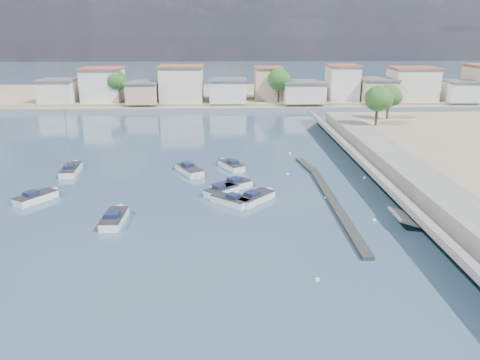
{
  "coord_description": "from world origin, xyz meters",
  "views": [
    {
      "loc": [
        -4.59,
        -36.93,
        18.09
      ],
      "look_at": [
        -2.98,
        14.44,
        1.4
      ],
      "focal_mm": 35.0,
      "sensor_mm": 36.0,
      "label": 1
    }
  ],
  "objects_px": {
    "motorboat_c": "(229,201)",
    "motorboat_e": "(38,197)",
    "sailboat": "(71,169)",
    "motorboat_a": "(115,218)",
    "motorboat_h": "(256,198)",
    "motorboat_d": "(230,186)",
    "motorboat_b": "(223,191)",
    "motorboat_g": "(190,171)",
    "motorboat_f": "(231,165)"
  },
  "relations": [
    {
      "from": "motorboat_c",
      "to": "motorboat_g",
      "type": "bearing_deg",
      "value": 113.52
    },
    {
      "from": "motorboat_b",
      "to": "motorboat_c",
      "type": "bearing_deg",
      "value": -79.4
    },
    {
      "from": "motorboat_d",
      "to": "motorboat_h",
      "type": "bearing_deg",
      "value": -53.48
    },
    {
      "from": "sailboat",
      "to": "motorboat_b",
      "type": "bearing_deg",
      "value": -24.72
    },
    {
      "from": "motorboat_d",
      "to": "motorboat_f",
      "type": "relative_size",
      "value": 1.03
    },
    {
      "from": "motorboat_b",
      "to": "motorboat_d",
      "type": "relative_size",
      "value": 0.81
    },
    {
      "from": "motorboat_e",
      "to": "motorboat_f",
      "type": "distance_m",
      "value": 24.52
    },
    {
      "from": "motorboat_b",
      "to": "motorboat_c",
      "type": "distance_m",
      "value": 3.29
    },
    {
      "from": "motorboat_a",
      "to": "motorboat_d",
      "type": "bearing_deg",
      "value": 39.24
    },
    {
      "from": "sailboat",
      "to": "motorboat_a",
      "type": "bearing_deg",
      "value": -60.82
    },
    {
      "from": "motorboat_b",
      "to": "sailboat",
      "type": "xyz_separation_m",
      "value": [
        -20.06,
        9.23,
        0.04
      ]
    },
    {
      "from": "motorboat_c",
      "to": "motorboat_d",
      "type": "bearing_deg",
      "value": 87.98
    },
    {
      "from": "motorboat_a",
      "to": "motorboat_g",
      "type": "bearing_deg",
      "value": 68.21
    },
    {
      "from": "motorboat_b",
      "to": "motorboat_a",
      "type": "bearing_deg",
      "value": -143.84
    },
    {
      "from": "motorboat_a",
      "to": "motorboat_b",
      "type": "xyz_separation_m",
      "value": [
        10.58,
        7.73,
        -0.0
      ]
    },
    {
      "from": "motorboat_a",
      "to": "motorboat_g",
      "type": "xyz_separation_m",
      "value": [
        6.29,
        15.75,
        0.0
      ]
    },
    {
      "from": "motorboat_a",
      "to": "motorboat_h",
      "type": "relative_size",
      "value": 1.08
    },
    {
      "from": "motorboat_g",
      "to": "motorboat_h",
      "type": "xyz_separation_m",
      "value": [
        7.96,
        -10.38,
        -0.0
      ]
    },
    {
      "from": "motorboat_c",
      "to": "sailboat",
      "type": "xyz_separation_m",
      "value": [
        -20.67,
        12.47,
        0.04
      ]
    },
    {
      "from": "motorboat_e",
      "to": "motorboat_g",
      "type": "xyz_separation_m",
      "value": [
        16.11,
        9.53,
        0.0
      ]
    },
    {
      "from": "motorboat_a",
      "to": "motorboat_f",
      "type": "distance_m",
      "value": 21.56
    },
    {
      "from": "motorboat_h",
      "to": "motorboat_c",
      "type": "bearing_deg",
      "value": -164.23
    },
    {
      "from": "motorboat_c",
      "to": "motorboat_g",
      "type": "distance_m",
      "value": 12.26
    },
    {
      "from": "motorboat_a",
      "to": "motorboat_h",
      "type": "distance_m",
      "value": 15.23
    },
    {
      "from": "motorboat_d",
      "to": "motorboat_f",
      "type": "distance_m",
      "value": 8.91
    },
    {
      "from": "motorboat_f",
      "to": "motorboat_h",
      "type": "bearing_deg",
      "value": -78.24
    },
    {
      "from": "motorboat_c",
      "to": "motorboat_a",
      "type": "bearing_deg",
      "value": -158.09
    },
    {
      "from": "motorboat_b",
      "to": "motorboat_e",
      "type": "xyz_separation_m",
      "value": [
        -20.4,
        -1.52,
        0.0
      ]
    },
    {
      "from": "motorboat_c",
      "to": "motorboat_e",
      "type": "bearing_deg",
      "value": 175.34
    },
    {
      "from": "motorboat_b",
      "to": "motorboat_g",
      "type": "distance_m",
      "value": 9.09
    },
    {
      "from": "motorboat_c",
      "to": "motorboat_h",
      "type": "height_order",
      "value": "same"
    },
    {
      "from": "motorboat_c",
      "to": "motorboat_h",
      "type": "distance_m",
      "value": 3.18
    },
    {
      "from": "motorboat_a",
      "to": "sailboat",
      "type": "relative_size",
      "value": 0.61
    },
    {
      "from": "motorboat_e",
      "to": "motorboat_f",
      "type": "xyz_separation_m",
      "value": [
        21.4,
        11.97,
        -0.0
      ]
    },
    {
      "from": "motorboat_h",
      "to": "motorboat_d",
      "type": "bearing_deg",
      "value": 126.52
    },
    {
      "from": "motorboat_e",
      "to": "motorboat_f",
      "type": "bearing_deg",
      "value": 29.21
    },
    {
      "from": "motorboat_d",
      "to": "motorboat_c",
      "type": "bearing_deg",
      "value": -92.02
    },
    {
      "from": "motorboat_b",
      "to": "motorboat_d",
      "type": "xyz_separation_m",
      "value": [
        0.77,
        1.54,
        -0.0
      ]
    },
    {
      "from": "motorboat_c",
      "to": "motorboat_e",
      "type": "height_order",
      "value": "same"
    },
    {
      "from": "motorboat_f",
      "to": "motorboat_d",
      "type": "bearing_deg",
      "value": -91.46
    },
    {
      "from": "motorboat_f",
      "to": "motorboat_a",
      "type": "bearing_deg",
      "value": -122.51
    },
    {
      "from": "motorboat_a",
      "to": "motorboat_g",
      "type": "relative_size",
      "value": 0.98
    },
    {
      "from": "motorboat_g",
      "to": "motorboat_a",
      "type": "bearing_deg",
      "value": -111.79
    },
    {
      "from": "motorboat_d",
      "to": "sailboat",
      "type": "height_order",
      "value": "sailboat"
    },
    {
      "from": "motorboat_f",
      "to": "motorboat_h",
      "type": "xyz_separation_m",
      "value": [
        2.67,
        -12.81,
        0.0
      ]
    },
    {
      "from": "motorboat_b",
      "to": "motorboat_h",
      "type": "relative_size",
      "value": 0.83
    },
    {
      "from": "motorboat_c",
      "to": "motorboat_d",
      "type": "distance_m",
      "value": 4.78
    },
    {
      "from": "motorboat_d",
      "to": "sailboat",
      "type": "bearing_deg",
      "value": 159.73
    },
    {
      "from": "motorboat_b",
      "to": "motorboat_e",
      "type": "distance_m",
      "value": 20.46
    },
    {
      "from": "motorboat_a",
      "to": "motorboat_d",
      "type": "relative_size",
      "value": 1.07
    }
  ]
}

